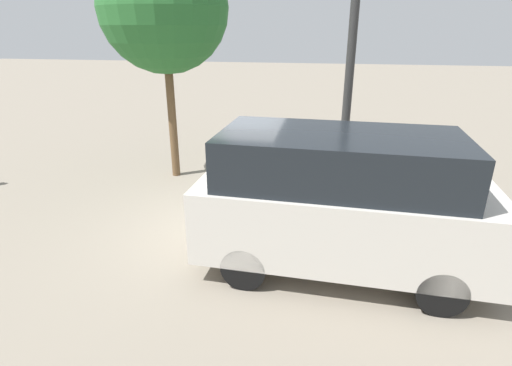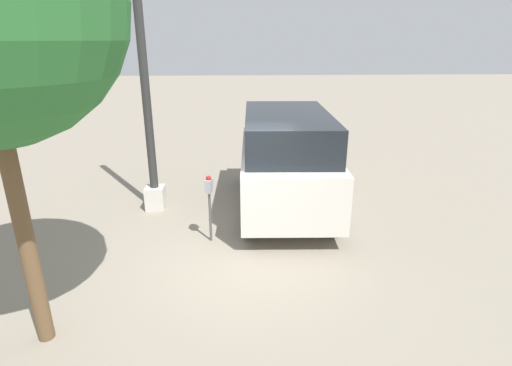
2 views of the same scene
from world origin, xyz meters
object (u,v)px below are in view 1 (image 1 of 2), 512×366
parking_meter_near (260,171)px  lamp_post (348,87)px  street_tree (164,8)px  parked_van (341,200)px

parking_meter_near → lamp_post: lamp_post is taller
parking_meter_near → street_tree: 4.68m
parking_meter_near → lamp_post: 2.71m
lamp_post → parked_van: 3.40m
lamp_post → street_tree: 4.75m
parked_van → lamp_post: bearing=90.3°
parking_meter_near → lamp_post: size_ratio=0.20×
parked_van → street_tree: size_ratio=0.80×
lamp_post → street_tree: lamp_post is taller
parking_meter_near → lamp_post: bearing=52.9°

